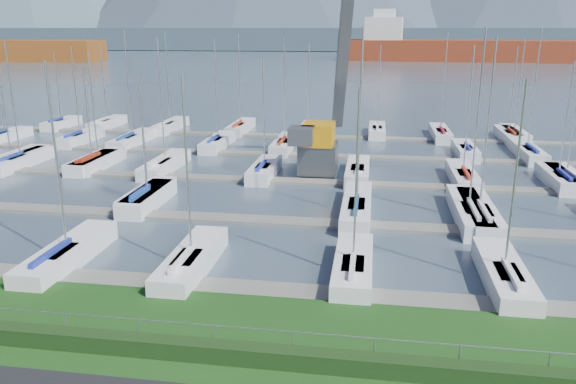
# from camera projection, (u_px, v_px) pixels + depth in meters

# --- Properties ---
(water) EXTENTS (800.00, 540.00, 0.20)m
(water) POSITION_uv_depth(u_px,v_px,m) (367.00, 55.00, 267.99)
(water) COLOR #41515F
(hedge) EXTENTS (80.00, 0.70, 0.70)m
(hedge) POSITION_uv_depth(u_px,v_px,m) (237.00, 353.00, 20.76)
(hedge) COLOR #1A3413
(hedge) RESTS_ON grass
(fence) EXTENTS (80.00, 0.04, 0.04)m
(fence) POSITION_uv_depth(u_px,v_px,m) (239.00, 328.00, 20.90)
(fence) COLOR gray
(fence) RESTS_ON grass
(foothill) EXTENTS (900.00, 80.00, 12.00)m
(foothill) POSITION_uv_depth(u_px,v_px,m) (369.00, 38.00, 332.60)
(foothill) COLOR #3D4E59
(foothill) RESTS_ON water
(docks) EXTENTS (90.00, 41.60, 0.25)m
(docks) POSITION_uv_depth(u_px,v_px,m) (314.00, 182.00, 45.96)
(docks) COLOR slate
(docks) RESTS_ON water
(crane) EXTENTS (5.45, 13.22, 22.35)m
(crane) POSITION_uv_depth(u_px,v_px,m) (326.00, 108.00, 48.06)
(crane) COLOR #505457
(crane) RESTS_ON water
(cargo_ship_mid) EXTENTS (95.95, 25.01, 21.50)m
(cargo_ship_mid) POSITION_uv_depth(u_px,v_px,m) (459.00, 51.00, 215.11)
(cargo_ship_mid) COLOR maroon
(cargo_ship_mid) RESTS_ON water
(sailboat_fleet) EXTENTS (75.21, 49.39, 13.06)m
(sailboat_fleet) POSITION_uv_depth(u_px,v_px,m) (303.00, 109.00, 47.42)
(sailboat_fleet) COLOR navy
(sailboat_fleet) RESTS_ON water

